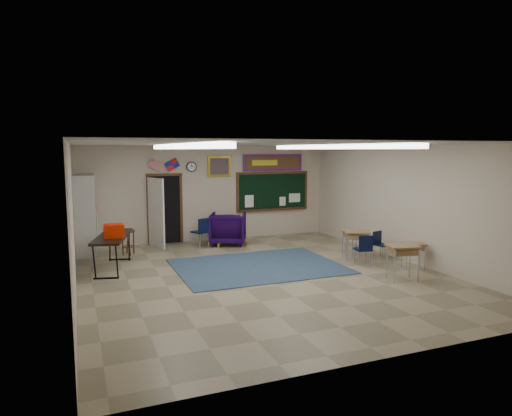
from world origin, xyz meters
name	(u,v)px	position (x,y,z in m)	size (l,w,h in m)	color
floor	(263,276)	(0.00, 0.00, 0.00)	(9.00, 9.00, 0.00)	gray
back_wall	(209,193)	(0.00, 4.50, 1.50)	(8.00, 0.04, 3.00)	beige
front_wall	(391,253)	(0.00, -4.50, 1.50)	(8.00, 0.04, 3.00)	beige
left_wall	(72,221)	(-4.00, 0.00, 1.50)	(0.04, 9.00, 3.00)	beige
right_wall	(406,203)	(4.00, 0.00, 1.50)	(0.04, 9.00, 3.00)	beige
ceiling	(263,144)	(0.00, 0.00, 3.00)	(8.00, 9.00, 0.04)	#BBBCB7
area_rug	(258,266)	(0.20, 0.80, 0.01)	(4.00, 3.00, 0.02)	#30455C
fluorescent_strips	(263,147)	(0.00, 0.00, 2.94)	(3.86, 6.00, 0.10)	white
doorway	(162,210)	(-1.50, 4.35, 1.06)	(1.10, 0.89, 2.16)	black
chalkboard	(273,192)	(2.20, 4.46, 1.46)	(2.55, 0.14, 1.30)	#512D17
bulletin_board	(273,163)	(2.20, 4.47, 2.45)	(2.10, 0.05, 0.55)	#AD0E0E
framed_art_print	(219,166)	(0.35, 4.47, 2.35)	(0.75, 0.05, 0.65)	#A0801F
wall_clock	(192,167)	(-0.55, 4.47, 2.35)	(0.32, 0.05, 0.32)	black
wall_flags	(164,163)	(-1.40, 4.44, 2.48)	(1.16, 0.06, 0.70)	red
storage_cabinet	(85,215)	(-3.71, 3.85, 1.10)	(0.59, 1.25, 2.20)	#AFAEAA
wingback_armchair	(228,229)	(0.36, 3.64, 0.49)	(1.04, 1.07, 0.97)	black
student_chair_reading	(200,233)	(-0.55, 3.50, 0.44)	(0.44, 0.44, 0.89)	black
student_chair_desk_a	(363,250)	(2.66, -0.08, 0.40)	(0.40, 0.40, 0.79)	black
student_chair_desk_b	(382,245)	(3.53, 0.33, 0.36)	(0.36, 0.36, 0.73)	black
student_desk_front_left	(357,244)	(2.85, 0.46, 0.43)	(0.80, 0.73, 0.77)	olive
student_desk_front_right	(354,242)	(3.01, 0.82, 0.41)	(0.69, 0.57, 0.73)	olive
student_desk_back_left	(403,261)	(2.72, -1.49, 0.44)	(0.75, 0.63, 0.79)	olive
student_desk_back_right	(414,255)	(3.60, -0.81, 0.36)	(0.64, 0.56, 0.64)	olive
folding_table	(113,251)	(-3.14, 1.88, 0.45)	(1.15, 2.10, 1.14)	black
wooden_stool	(128,242)	(-2.64, 3.33, 0.35)	(0.38, 0.38, 0.68)	#4C2B16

